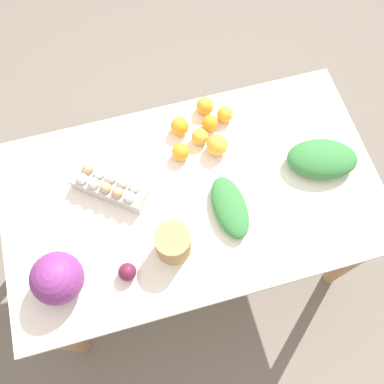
% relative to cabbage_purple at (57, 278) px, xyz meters
% --- Properties ---
extents(ground_plane, '(8.00, 8.00, 0.00)m').
position_rel_cabbage_purple_xyz_m(ground_plane, '(0.51, 0.20, -0.85)').
color(ground_plane, '#70665B').
extents(dining_table, '(1.42, 0.81, 0.77)m').
position_rel_cabbage_purple_xyz_m(dining_table, '(0.51, 0.20, -0.19)').
color(dining_table, silver).
rests_on(dining_table, ground_plane).
extents(cabbage_purple, '(0.18, 0.18, 0.18)m').
position_rel_cabbage_purple_xyz_m(cabbage_purple, '(0.00, 0.00, 0.00)').
color(cabbage_purple, '#7A2D75').
rests_on(cabbage_purple, dining_table).
extents(egg_carton, '(0.28, 0.25, 0.09)m').
position_rel_cabbage_purple_xyz_m(egg_carton, '(0.23, 0.30, -0.05)').
color(egg_carton, '#B7B7B2').
rests_on(egg_carton, dining_table).
extents(paper_bag, '(0.12, 0.12, 0.13)m').
position_rel_cabbage_purple_xyz_m(paper_bag, '(0.40, 0.02, -0.02)').
color(paper_bag, '#A87F51').
rests_on(paper_bag, dining_table).
extents(greens_bunch_kale, '(0.30, 0.23, 0.09)m').
position_rel_cabbage_purple_xyz_m(greens_bunch_kale, '(1.02, 0.20, -0.05)').
color(greens_bunch_kale, '#337538').
rests_on(greens_bunch_kale, dining_table).
extents(greens_bunch_dandelion, '(0.13, 0.25, 0.06)m').
position_rel_cabbage_purple_xyz_m(greens_bunch_dandelion, '(0.63, 0.11, -0.06)').
color(greens_bunch_dandelion, '#337538').
rests_on(greens_bunch_dandelion, dining_table).
extents(beet_root, '(0.06, 0.06, 0.06)m').
position_rel_cabbage_purple_xyz_m(beet_root, '(0.22, -0.03, -0.06)').
color(beet_root, '#5B1933').
rests_on(beet_root, dining_table).
extents(orange_0, '(0.06, 0.06, 0.06)m').
position_rel_cabbage_purple_xyz_m(orange_0, '(0.66, 0.47, -0.06)').
color(orange_0, orange).
rests_on(orange_0, dining_table).
extents(orange_1, '(0.07, 0.07, 0.07)m').
position_rel_cabbage_purple_xyz_m(orange_1, '(0.51, 0.37, -0.05)').
color(orange_1, orange).
rests_on(orange_1, dining_table).
extents(orange_2, '(0.07, 0.07, 0.07)m').
position_rel_cabbage_purple_xyz_m(orange_2, '(0.54, 0.48, -0.05)').
color(orange_2, orange).
rests_on(orange_2, dining_table).
extents(orange_3, '(0.08, 0.08, 0.08)m').
position_rel_cabbage_purple_xyz_m(orange_3, '(0.66, 0.36, -0.05)').
color(orange_3, '#F9A833').
rests_on(orange_3, dining_table).
extents(orange_4, '(0.07, 0.07, 0.07)m').
position_rel_cabbage_purple_xyz_m(orange_4, '(0.66, 0.55, -0.05)').
color(orange_4, orange).
rests_on(orange_4, dining_table).
extents(orange_5, '(0.07, 0.07, 0.07)m').
position_rel_cabbage_purple_xyz_m(orange_5, '(0.60, 0.42, -0.06)').
color(orange_5, '#F9A833').
rests_on(orange_5, dining_table).
extents(orange_6, '(0.06, 0.06, 0.06)m').
position_rel_cabbage_purple_xyz_m(orange_6, '(0.73, 0.49, -0.06)').
color(orange_6, orange).
rests_on(orange_6, dining_table).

